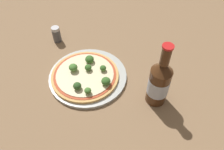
# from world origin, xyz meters

# --- Properties ---
(ground_plane) EXTENTS (3.00, 3.00, 0.00)m
(ground_plane) POSITION_xyz_m (0.00, 0.00, 0.00)
(ground_plane) COLOR #846647
(plate) EXTENTS (0.29, 0.29, 0.01)m
(plate) POSITION_xyz_m (-0.00, -0.01, 0.01)
(plate) COLOR #B2B7B2
(plate) RESTS_ON ground_plane
(pizza) EXTENTS (0.25, 0.25, 0.01)m
(pizza) POSITION_xyz_m (-0.01, -0.02, 0.02)
(pizza) COLOR tan
(pizza) RESTS_ON plate
(broccoli_floret_0) EXTENTS (0.03, 0.03, 0.03)m
(broccoli_floret_0) POSITION_xyz_m (-0.05, -0.01, 0.04)
(broccoli_floret_0) COLOR #89A866
(broccoli_floret_0) RESTS_ON pizza
(broccoli_floret_1) EXTENTS (0.02, 0.02, 0.02)m
(broccoli_floret_1) POSITION_xyz_m (0.05, 0.01, 0.04)
(broccoli_floret_1) COLOR #89A866
(broccoli_floret_1) RESTS_ON pizza
(broccoli_floret_2) EXTENTS (0.02, 0.02, 0.02)m
(broccoli_floret_2) POSITION_xyz_m (-0.00, -0.00, 0.04)
(broccoli_floret_2) COLOR #89A866
(broccoli_floret_2) RESTS_ON pizza
(broccoli_floret_3) EXTENTS (0.03, 0.03, 0.03)m
(broccoli_floret_3) POSITION_xyz_m (0.08, -0.05, 0.04)
(broccoli_floret_3) COLOR #89A866
(broccoli_floret_3) RESTS_ON pizza
(broccoli_floret_4) EXTENTS (0.03, 0.03, 0.03)m
(broccoli_floret_4) POSITION_xyz_m (-0.01, 0.04, 0.04)
(broccoli_floret_4) COLOR #89A866
(broccoli_floret_4) RESTS_ON pizza
(broccoli_floret_5) EXTENTS (0.03, 0.03, 0.03)m
(broccoli_floret_5) POSITION_xyz_m (-0.02, -0.09, 0.04)
(broccoli_floret_5) COLOR #89A866
(broccoli_floret_5) RESTS_ON pizza
(broccoli_floret_6) EXTENTS (0.02, 0.02, 0.02)m
(broccoli_floret_6) POSITION_xyz_m (0.02, -0.10, 0.04)
(broccoli_floret_6) COLOR #89A866
(broccoli_floret_6) RESTS_ON pizza
(beer_bottle) EXTENTS (0.07, 0.07, 0.24)m
(beer_bottle) POSITION_xyz_m (0.25, -0.07, 0.09)
(beer_bottle) COLOR #472814
(beer_bottle) RESTS_ON ground_plane
(pepper_shaker) EXTENTS (0.03, 0.03, 0.07)m
(pepper_shaker) POSITION_xyz_m (-0.18, 0.17, 0.03)
(pepper_shaker) COLOR #4C4C51
(pepper_shaker) RESTS_ON ground_plane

